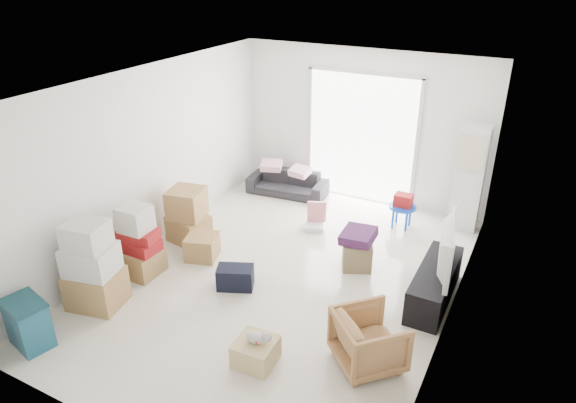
# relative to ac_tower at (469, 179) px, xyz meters

# --- Properties ---
(room_shell) EXTENTS (4.98, 6.48, 3.18)m
(room_shell) POSITION_rel_ac_tower_xyz_m (-1.95, -2.65, 0.48)
(room_shell) COLOR silver
(room_shell) RESTS_ON ground
(sliding_door) EXTENTS (2.10, 0.04, 2.33)m
(sliding_door) POSITION_rel_ac_tower_xyz_m (-1.95, 0.33, 0.37)
(sliding_door) COLOR white
(sliding_door) RESTS_ON room_shell
(ac_tower) EXTENTS (0.45, 0.30, 1.75)m
(ac_tower) POSITION_rel_ac_tower_xyz_m (0.00, 0.00, 0.00)
(ac_tower) COLOR silver
(ac_tower) RESTS_ON room_shell
(tv_console) EXTENTS (0.42, 1.41, 0.47)m
(tv_console) POSITION_rel_ac_tower_xyz_m (0.05, -2.19, -0.64)
(tv_console) COLOR black
(tv_console) RESTS_ON room_shell
(television) EXTENTS (0.84, 1.23, 0.15)m
(television) POSITION_rel_ac_tower_xyz_m (0.05, -2.19, -0.33)
(television) COLOR black
(television) RESTS_ON tv_console
(sofa) EXTENTS (1.52, 0.58, 0.58)m
(sofa) POSITION_rel_ac_tower_xyz_m (-3.16, -0.15, -0.59)
(sofa) COLOR #26262B
(sofa) RESTS_ON room_shell
(pillow_left) EXTENTS (0.42, 0.38, 0.11)m
(pillow_left) POSITION_rel_ac_tower_xyz_m (-3.49, -0.17, -0.24)
(pillow_left) COLOR #E0A3B4
(pillow_left) RESTS_ON sofa
(pillow_right) EXTENTS (0.34, 0.29, 0.11)m
(pillow_right) POSITION_rel_ac_tower_xyz_m (-2.89, -0.19, -0.24)
(pillow_right) COLOR #E0A3B4
(pillow_right) RESTS_ON sofa
(armchair) EXTENTS (0.93, 0.93, 0.70)m
(armchair) POSITION_rel_ac_tower_xyz_m (-0.31, -3.69, -0.52)
(armchair) COLOR #A27148
(armchair) RESTS_ON room_shell
(storage_bins) EXTENTS (0.58, 0.47, 0.59)m
(storage_bins) POSITION_rel_ac_tower_xyz_m (-3.85, -5.20, -0.58)
(storage_bins) COLOR navy
(storage_bins) RESTS_ON room_shell
(box_stack_a) EXTENTS (0.74, 0.66, 1.18)m
(box_stack_a) POSITION_rel_ac_tower_xyz_m (-3.75, -4.29, -0.35)
(box_stack_a) COLOR #A57E4A
(box_stack_a) RESTS_ON room_shell
(box_stack_b) EXTENTS (0.59, 0.52, 1.04)m
(box_stack_b) POSITION_rel_ac_tower_xyz_m (-3.75, -3.47, -0.42)
(box_stack_b) COLOR #A57E4A
(box_stack_b) RESTS_ON room_shell
(box_stack_c) EXTENTS (0.65, 0.59, 0.87)m
(box_stack_c) POSITION_rel_ac_tower_xyz_m (-3.72, -2.42, -0.45)
(box_stack_c) COLOR #A57E4A
(box_stack_c) RESTS_ON room_shell
(loose_box) EXTENTS (0.55, 0.55, 0.36)m
(loose_box) POSITION_rel_ac_tower_xyz_m (-3.24, -2.74, -0.69)
(loose_box) COLOR #A57E4A
(loose_box) RESTS_ON room_shell
(duffel_bag) EXTENTS (0.56, 0.46, 0.31)m
(duffel_bag) POSITION_rel_ac_tower_xyz_m (-2.38, -3.16, -0.72)
(duffel_bag) COLOR black
(duffel_bag) RESTS_ON room_shell
(ottoman) EXTENTS (0.53, 0.53, 0.40)m
(ottoman) POSITION_rel_ac_tower_xyz_m (-1.11, -1.92, -0.67)
(ottoman) COLOR olive
(ottoman) RESTS_ON room_shell
(blanket) EXTENTS (0.44, 0.44, 0.14)m
(blanket) POSITION_rel_ac_tower_xyz_m (-1.11, -1.92, -0.40)
(blanket) COLOR #4E2257
(blanket) RESTS_ON ottoman
(kids_table) EXTENTS (0.45, 0.45, 0.59)m
(kids_table) POSITION_rel_ac_tower_xyz_m (-0.89, -0.43, -0.46)
(kids_table) COLOR blue
(kids_table) RESTS_ON room_shell
(toy_walker) EXTENTS (0.42, 0.40, 0.44)m
(toy_walker) POSITION_rel_ac_tower_xyz_m (-2.15, -1.14, -0.75)
(toy_walker) COLOR silver
(toy_walker) RESTS_ON room_shell
(wood_crate) EXTENTS (0.45, 0.45, 0.29)m
(wood_crate) POSITION_rel_ac_tower_xyz_m (-1.41, -4.26, -0.73)
(wood_crate) COLOR tan
(wood_crate) RESTS_ON room_shell
(plush_bunny) EXTENTS (0.29, 0.16, 0.15)m
(plush_bunny) POSITION_rel_ac_tower_xyz_m (-1.38, -4.25, -0.52)
(plush_bunny) COLOR #B2ADA8
(plush_bunny) RESTS_ON wood_crate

